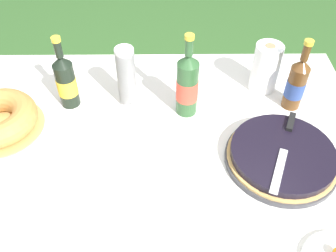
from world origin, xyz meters
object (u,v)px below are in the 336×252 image
at_px(juice_bottle_red, 66,81).
at_px(cider_bottle_amber, 296,83).
at_px(cider_bottle_green, 187,85).
at_px(serving_knife, 286,143).
at_px(berry_tart, 282,156).
at_px(paper_towel_roll, 266,68).
at_px(cup_stack, 126,77).

bearing_deg(juice_bottle_red, cider_bottle_amber, -1.33).
distance_m(cider_bottle_green, juice_bottle_red, 0.47).
relative_size(serving_knife, juice_bottle_red, 1.17).
height_order(serving_knife, cider_bottle_green, cider_bottle_green).
xyz_separation_m(berry_tart, paper_towel_roll, (0.01, 0.40, 0.07)).
xyz_separation_m(berry_tart, serving_knife, (0.01, 0.03, 0.04)).
bearing_deg(berry_tart, cider_bottle_green, 140.26).
height_order(serving_knife, paper_towel_roll, paper_towel_roll).
xyz_separation_m(cup_stack, cider_bottle_green, (0.23, -0.05, 0.00)).
height_order(juice_bottle_red, paper_towel_roll, juice_bottle_red).
bearing_deg(cider_bottle_amber, cider_bottle_green, -176.11).
height_order(cider_bottle_green, paper_towel_roll, cider_bottle_green).
xyz_separation_m(cider_bottle_amber, juice_bottle_red, (-0.88, 0.02, 0.00)).
distance_m(serving_knife, juice_bottle_red, 0.84).
bearing_deg(berry_tart, serving_knife, 67.48).
relative_size(cider_bottle_green, cider_bottle_amber, 1.14).
height_order(berry_tart, serving_knife, serving_knife).
bearing_deg(berry_tart, paper_towel_roll, 88.80).
relative_size(berry_tart, cup_stack, 1.52).
distance_m(juice_bottle_red, paper_towel_roll, 0.79).
bearing_deg(cider_bottle_green, juice_bottle_red, 173.96).
bearing_deg(cider_bottle_amber, cup_stack, 177.74).
distance_m(serving_knife, cider_bottle_amber, 0.28).
bearing_deg(serving_knife, paper_towel_roll, -157.06).
xyz_separation_m(berry_tart, cider_bottle_green, (-0.32, 0.26, 0.10)).
height_order(cup_stack, paper_towel_roll, cup_stack).
bearing_deg(paper_towel_roll, berry_tart, -91.20).
height_order(berry_tart, cider_bottle_green, cider_bottle_green).
bearing_deg(cider_bottle_amber, serving_knife, -109.12).
xyz_separation_m(berry_tart, juice_bottle_red, (-0.78, 0.31, 0.08)).
relative_size(cider_bottle_green, juice_bottle_red, 1.12).
relative_size(cider_bottle_green, paper_towel_roll, 1.65).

